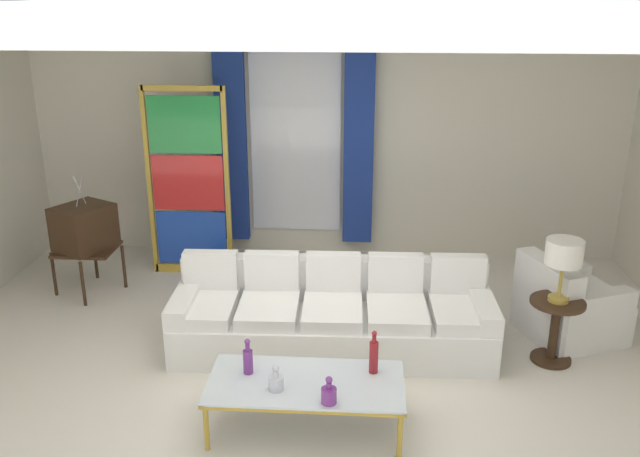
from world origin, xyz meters
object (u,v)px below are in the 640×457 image
object	(u,v)px
couch_white_long	(333,316)
bottle_blue_decanter	(329,394)
bottle_amber_squat	(374,355)
round_side_table	(555,325)
bottle_ruby_flask	(248,360)
vintage_tv	(84,230)
table_lamp_brass	(564,255)
coffee_table	(306,385)
bottle_crystal_tall	(276,381)
armchair_white	(567,308)
peacock_figurine	(219,271)
stained_glass_divider	(188,187)

from	to	relation	value
couch_white_long	bottle_blue_decanter	distance (m)	1.57
couch_white_long	bottle_amber_squat	world-z (taller)	couch_white_long
round_side_table	bottle_ruby_flask	bearing A→B (deg)	-157.69
vintage_tv	table_lamp_brass	bearing A→B (deg)	-13.93
coffee_table	bottle_amber_squat	size ratio (longest dim) A/B	4.16
bottle_crystal_tall	armchair_white	xyz separation A→B (m)	(2.58, 1.77, -0.19)
peacock_figurine	table_lamp_brass	world-z (taller)	table_lamp_brass
vintage_tv	bottle_blue_decanter	bearing A→B (deg)	-42.74
bottle_blue_decanter	table_lamp_brass	size ratio (longest dim) A/B	0.37
peacock_figurine	table_lamp_brass	size ratio (longest dim) A/B	1.05
armchair_white	peacock_figurine	distance (m)	3.65
table_lamp_brass	round_side_table	bearing A→B (deg)	-90.00
armchair_white	stained_glass_divider	bearing A→B (deg)	162.01
peacock_figurine	round_side_table	xyz separation A→B (m)	(3.31, -1.31, 0.14)
couch_white_long	coffee_table	size ratio (longest dim) A/B	2.00
armchair_white	bottle_crystal_tall	bearing A→B (deg)	-145.60
coffee_table	bottle_ruby_flask	distance (m)	0.48
bottle_crystal_tall	armchair_white	size ratio (longest dim) A/B	0.19
couch_white_long	bottle_ruby_flask	xyz separation A→B (m)	(-0.59, -1.20, 0.22)
armchair_white	bottle_blue_decanter	bearing A→B (deg)	-138.88
bottle_crystal_tall	couch_white_long	bearing A→B (deg)	76.34
vintage_tv	armchair_white	size ratio (longest dim) A/B	1.27
couch_white_long	stained_glass_divider	world-z (taller)	stained_glass_divider
armchair_white	coffee_table	bearing A→B (deg)	-145.33
stained_glass_divider	table_lamp_brass	bearing A→B (deg)	-25.58
bottle_crystal_tall	table_lamp_brass	world-z (taller)	table_lamp_brass
stained_glass_divider	bottle_blue_decanter	bearing A→B (deg)	-60.77
armchair_white	table_lamp_brass	world-z (taller)	table_lamp_brass
bottle_ruby_flask	peacock_figurine	bearing A→B (deg)	107.23
bottle_crystal_tall	round_side_table	size ratio (longest dim) A/B	0.34
bottle_blue_decanter	peacock_figurine	bearing A→B (deg)	116.71
couch_white_long	round_side_table	xyz separation A→B (m)	(1.99, -0.15, 0.05)
couch_white_long	coffee_table	bearing A→B (deg)	-96.09
stained_glass_divider	vintage_tv	bearing A→B (deg)	-148.92
round_side_table	table_lamp_brass	size ratio (longest dim) A/B	1.04
coffee_table	armchair_white	distance (m)	2.89
bottle_amber_squat	round_side_table	size ratio (longest dim) A/B	0.60
coffee_table	stained_glass_divider	bearing A→B (deg)	118.63
bottle_amber_squat	peacock_figurine	xyz separation A→B (m)	(-1.69, 2.30, -0.34)
bottle_crystal_tall	bottle_ruby_flask	world-z (taller)	bottle_ruby_flask
vintage_tv	table_lamp_brass	size ratio (longest dim) A/B	2.36
couch_white_long	peacock_figurine	bearing A→B (deg)	138.57
bottle_crystal_tall	round_side_table	xyz separation A→B (m)	(2.34, 1.27, -0.12)
peacock_figurine	couch_white_long	bearing A→B (deg)	-41.43
bottle_amber_squat	bottle_ruby_flask	xyz separation A→B (m)	(-0.95, -0.07, -0.03)
vintage_tv	round_side_table	size ratio (longest dim) A/B	2.26
bottle_amber_squat	round_side_table	world-z (taller)	bottle_amber_squat
vintage_tv	table_lamp_brass	distance (m)	4.89
table_lamp_brass	coffee_table	bearing A→B (deg)	-151.69
bottle_amber_squat	peacock_figurine	world-z (taller)	bottle_amber_squat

